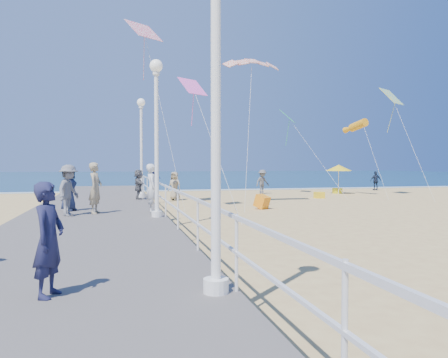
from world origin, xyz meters
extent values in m
plane|color=tan|center=(0.00, 0.00, 0.00)|extent=(160.00, 160.00, 0.00)
cube|color=#0B2D46|center=(0.00, 65.00, 0.01)|extent=(160.00, 90.00, 0.05)
cube|color=white|center=(0.00, 20.50, 0.03)|extent=(160.00, 1.20, 0.04)
cube|color=#67615D|center=(-7.50, 0.00, 0.20)|extent=(5.00, 44.00, 0.40)
cube|color=white|center=(-5.05, 0.00, 1.45)|extent=(0.05, 42.00, 0.06)
cube|color=white|center=(-5.05, 0.00, 0.95)|extent=(0.05, 42.00, 0.04)
cylinder|color=white|center=(-5.35, -9.00, 0.50)|extent=(0.36, 0.36, 0.20)
cylinder|color=white|center=(-5.35, -9.00, 2.85)|extent=(0.14, 0.14, 4.70)
cylinder|color=white|center=(-5.35, 0.00, 0.50)|extent=(0.36, 0.36, 0.20)
cylinder|color=white|center=(-5.35, 0.00, 2.85)|extent=(0.14, 0.14, 4.70)
sphere|color=white|center=(-5.35, 0.00, 5.50)|extent=(0.44, 0.44, 0.44)
cylinder|color=white|center=(-5.35, 9.00, 0.50)|extent=(0.36, 0.36, 0.20)
cylinder|color=white|center=(-5.35, 9.00, 2.85)|extent=(0.14, 0.14, 4.70)
sphere|color=white|center=(-5.35, 9.00, 5.50)|extent=(0.44, 0.44, 0.44)
imported|color=silver|center=(-5.40, 1.41, 1.30)|extent=(0.44, 0.66, 1.81)
imported|color=#2D3EAA|center=(-5.25, 1.56, 1.72)|extent=(0.36, 0.46, 0.93)
imported|color=#1C1C3D|center=(-7.59, -8.62, 1.18)|extent=(0.54, 0.66, 1.57)
imported|color=slate|center=(-8.29, 1.06, 1.29)|extent=(1.04, 1.31, 1.78)
imported|color=#1C243E|center=(-8.45, 2.72, 1.25)|extent=(0.83, 0.98, 1.70)
imported|color=#545559|center=(-5.58, 7.62, 1.16)|extent=(0.47, 1.42, 1.52)
imported|color=gray|center=(-7.42, 1.54, 1.33)|extent=(0.62, 0.78, 1.86)
imported|color=#55565A|center=(3.73, 15.38, 0.89)|extent=(1.31, 1.02, 1.78)
imported|color=#192338|center=(14.33, 17.28, 0.80)|extent=(0.98, 0.49, 1.60)
imported|color=#9B8A6B|center=(-3.25, 11.38, 0.87)|extent=(1.01, 0.95, 1.73)
cube|color=#EA500D|center=(0.21, 5.21, 0.30)|extent=(0.86, 0.90, 0.74)
cylinder|color=white|center=(9.15, 14.05, 0.90)|extent=(0.05, 0.05, 1.80)
cone|color=yellow|center=(9.15, 14.05, 1.91)|extent=(1.90, 1.90, 0.45)
cube|color=yellow|center=(5.96, 10.71, 0.20)|extent=(0.55, 0.55, 0.40)
cube|color=yellow|center=(9.29, 14.47, 0.20)|extent=(0.55, 0.55, 0.40)
cylinder|color=orange|center=(9.40, 11.84, 4.84)|extent=(0.96, 2.44, 1.03)
cube|color=#FE5DC9|center=(-3.07, 6.03, 5.94)|extent=(1.48, 1.37, 0.87)
cube|color=#1A9FE1|center=(11.50, 11.20, 6.77)|extent=(1.88, 1.72, 1.14)
cube|color=#29C15E|center=(5.48, 14.90, 5.65)|extent=(1.57, 1.69, 0.91)
cube|color=red|center=(-5.26, 7.78, 8.97)|extent=(1.96, 1.87, 1.05)
camera|label=1|loc=(-6.70, -14.90, 2.21)|focal=35.00mm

